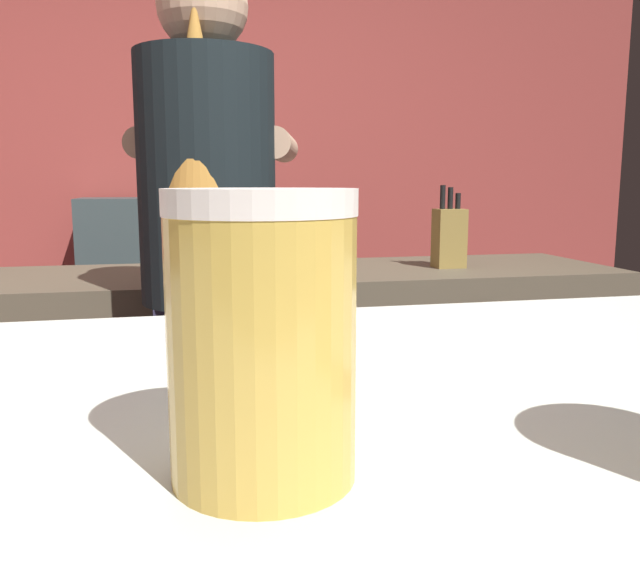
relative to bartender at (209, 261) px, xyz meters
The scene contains 11 objects.
wall_back 1.98m from the bartender, 90.20° to the left, with size 5.20×0.10×2.70m, color brown.
prep_counter 0.79m from the bartender, 53.00° to the left, with size 2.10×0.60×0.91m, color #4E4536.
back_shelf 1.73m from the bartender, 94.26° to the left, with size 0.84×0.36×1.12m, color #323E3F.
bartender is the anchor object (origin of this frame).
knife_block 0.93m from the bartender, 26.55° to the left, with size 0.10×0.08×0.28m.
mixing_bowl 0.52m from the bartender, 99.85° to the left, with size 0.17×0.17×0.05m, color #CC5A2B.
chefs_knife 0.50m from the bartender, 55.25° to the left, with size 0.24×0.03×0.01m, color silver.
pint_glass_near 1.40m from the bartender, 91.69° to the right, with size 0.08×0.08×0.12m.
bottle_soy 1.63m from the bartender, 92.43° to the left, with size 0.05×0.05×0.22m.
bottle_vinegar 1.75m from the bartender, 91.62° to the left, with size 0.06×0.06×0.21m.
bottle_olive_oil 1.76m from the bartender, 84.39° to the left, with size 0.06×0.06×0.20m.
Camera 1 is at (-0.07, -1.40, 1.20)m, focal length 36.50 mm.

